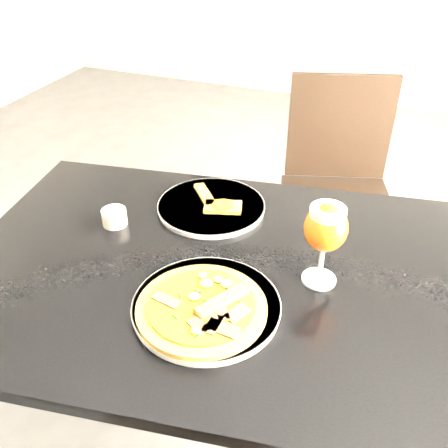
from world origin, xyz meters
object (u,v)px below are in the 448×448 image
at_px(chair_far, 337,187).
at_px(pizza, 202,307).
at_px(dining_table, 223,298).
at_px(beer_glass, 326,229).

relative_size(chair_far, pizza, 3.46).
height_order(dining_table, beer_glass, beer_glass).
bearing_deg(dining_table, chair_far, 73.66).
bearing_deg(beer_glass, dining_table, -170.44).
distance_m(dining_table, pizza, 0.19).
distance_m(dining_table, beer_glass, 0.31).
height_order(chair_far, pizza, chair_far).
bearing_deg(dining_table, beer_glass, 0.83).
distance_m(dining_table, chair_far, 0.93).
xyz_separation_m(dining_table, pizza, (0.02, -0.15, 0.11)).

